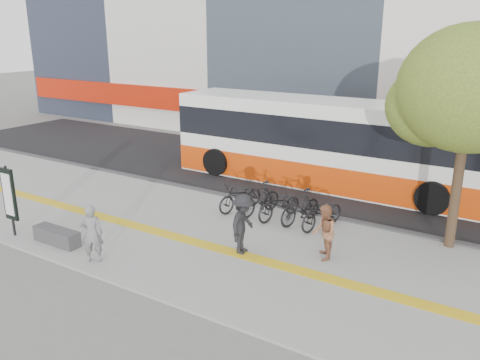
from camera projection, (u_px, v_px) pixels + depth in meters
The scene contains 13 objects.
ground at pixel (152, 251), 14.03m from camera, with size 120.00×120.00×0.00m, color slate.
sidewalk at pixel (185, 232), 15.24m from camera, with size 40.00×7.00×0.08m, color gray.
tactile_strip at pixel (174, 236), 14.82m from camera, with size 40.00×0.45×0.01m, color gold.
street at pixel (291, 175), 21.32m from camera, with size 40.00×8.00×0.06m, color black.
curb at pixel (243, 200), 18.07m from camera, with size 40.00×0.25×0.14m, color #39393B.
bench at pixel (57, 236), 14.29m from camera, with size 1.60×0.45×0.45m, color #39393B.
signboard at pixel (9, 195), 14.54m from camera, with size 0.55×0.10×2.20m.
street_tree at pixel (470, 91), 12.99m from camera, with size 4.40×3.80×6.31m.
bus at pixel (326, 145), 19.56m from camera, with size 12.74×3.02×3.39m.
bicycle_row at pixel (280, 204), 16.08m from camera, with size 4.19×2.03×1.12m.
seated_woman at pixel (92, 233), 13.02m from camera, with size 0.59×0.39×1.61m, color black.
pedestrian_tan at pixel (324, 232), 13.18m from camera, with size 0.75×0.58×1.54m, color #9A6142.
pedestrian_dark at pixel (243, 224), 13.50m from camera, with size 1.11×0.64×1.71m, color black.
Camera 1 is at (8.93, -9.54, 6.08)m, focal length 36.55 mm.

